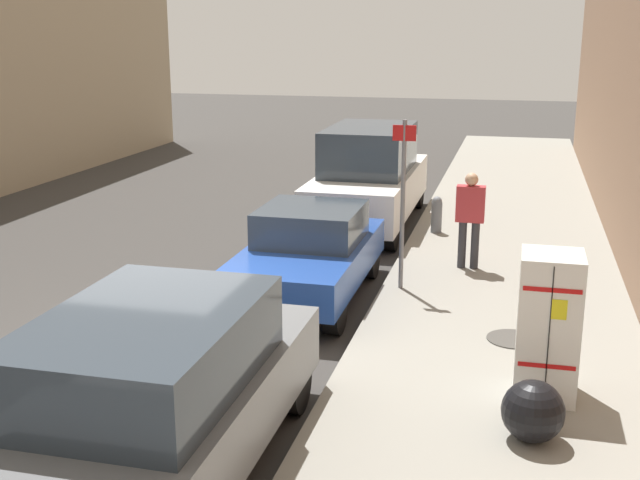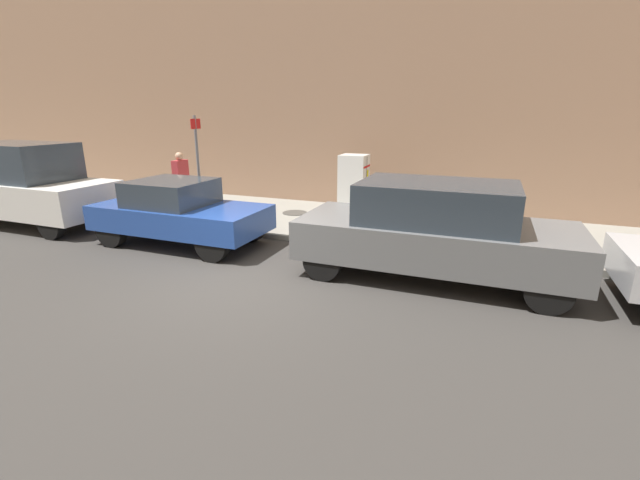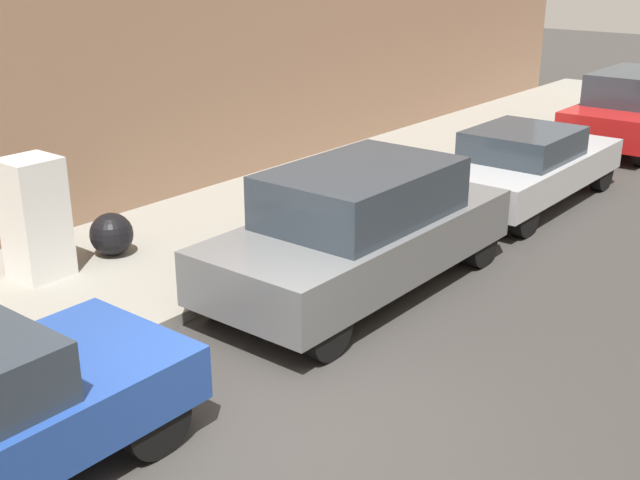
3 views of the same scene
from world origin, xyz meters
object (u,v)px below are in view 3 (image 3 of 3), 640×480
(parked_sedan_silver, at_px, (525,164))
(discarded_refrigerator, at_px, (35,218))
(trash_bag, at_px, (112,234))
(parked_suv_red, at_px, (635,108))
(parked_suv_gray, at_px, (361,228))

(parked_sedan_silver, bearing_deg, discarded_refrigerator, -114.90)
(trash_bag, relative_size, parked_suv_red, 0.13)
(discarded_refrigerator, bearing_deg, parked_sedan_silver, 65.10)
(parked_suv_gray, xyz_separation_m, parked_sedan_silver, (-0.00, 5.05, -0.16))
(discarded_refrigerator, xyz_separation_m, parked_suv_gray, (3.56, 2.62, -0.08))
(trash_bag, distance_m, parked_sedan_silver, 7.41)
(parked_sedan_silver, bearing_deg, parked_suv_red, 90.00)
(trash_bag, bearing_deg, discarded_refrigerator, -96.95)
(discarded_refrigerator, bearing_deg, trash_bag, 83.05)
(parked_sedan_silver, relative_size, parked_suv_red, 0.97)
(parked_sedan_silver, bearing_deg, trash_bag, -117.56)
(parked_suv_gray, distance_m, parked_suv_red, 10.89)
(discarded_refrigerator, distance_m, parked_sedan_silver, 8.46)
(parked_suv_gray, relative_size, parked_suv_red, 1.02)
(trash_bag, distance_m, parked_suv_gray, 3.77)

